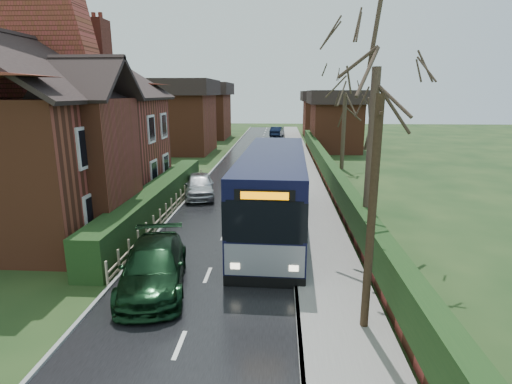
# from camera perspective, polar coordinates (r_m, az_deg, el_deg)

# --- Properties ---
(ground) EXTENTS (140.00, 140.00, 0.00)m
(ground) POSITION_cam_1_polar(r_m,az_deg,el_deg) (16.19, -5.65, -8.72)
(ground) COLOR #3A4F21
(ground) RESTS_ON ground
(road) EXTENTS (6.00, 100.00, 0.02)m
(road) POSITION_cam_1_polar(r_m,az_deg,el_deg) (25.62, -2.17, -0.08)
(road) COLOR black
(road) RESTS_ON ground
(pavement) EXTENTS (2.50, 100.00, 0.14)m
(pavement) POSITION_cam_1_polar(r_m,az_deg,el_deg) (25.55, 7.36, -0.09)
(pavement) COLOR slate
(pavement) RESTS_ON ground
(kerb_right) EXTENTS (0.12, 100.00, 0.14)m
(kerb_right) POSITION_cam_1_polar(r_m,az_deg,el_deg) (25.50, 4.66, -0.05)
(kerb_right) COLOR gray
(kerb_right) RESTS_ON ground
(kerb_left) EXTENTS (0.12, 100.00, 0.10)m
(kerb_left) POSITION_cam_1_polar(r_m,az_deg,el_deg) (26.09, -8.85, 0.11)
(kerb_left) COLOR gray
(kerb_left) RESTS_ON ground
(front_hedge) EXTENTS (1.20, 16.00, 1.60)m
(front_hedge) POSITION_cam_1_polar(r_m,az_deg,el_deg) (21.44, -13.95, -1.11)
(front_hedge) COLOR black
(front_hedge) RESTS_ON ground
(picket_fence) EXTENTS (0.10, 16.00, 0.90)m
(picket_fence) POSITION_cam_1_polar(r_m,az_deg,el_deg) (21.32, -11.97, -2.06)
(picket_fence) COLOR tan
(picket_fence) RESTS_ON ground
(right_wall_hedge) EXTENTS (0.60, 50.00, 1.80)m
(right_wall_hedge) POSITION_cam_1_polar(r_m,az_deg,el_deg) (25.50, 10.90, 1.93)
(right_wall_hedge) COLOR brown
(right_wall_hedge) RESTS_ON ground
(brick_house) EXTENTS (9.30, 14.60, 10.30)m
(brick_house) POSITION_cam_1_polar(r_m,az_deg,el_deg) (22.58, -26.57, 7.81)
(brick_house) COLOR brown
(brick_house) RESTS_ON ground
(bus) EXTENTS (3.10, 12.05, 3.64)m
(bus) POSITION_cam_1_polar(r_m,az_deg,el_deg) (18.38, 2.51, 0.03)
(bus) COLOR black
(bus) RESTS_ON ground
(car_silver) EXTENTS (2.54, 4.54, 1.46)m
(car_silver) POSITION_cam_1_polar(r_m,az_deg,el_deg) (24.71, -8.10, 0.98)
(car_silver) COLOR silver
(car_silver) RESTS_ON ground
(car_green) EXTENTS (2.94, 5.24, 1.43)m
(car_green) POSITION_cam_1_polar(r_m,az_deg,el_deg) (13.67, -14.42, -10.27)
(car_green) COLOR black
(car_green) RESTS_ON ground
(car_distant) EXTENTS (2.15, 4.63, 1.47)m
(car_distant) POSITION_cam_1_polar(r_m,az_deg,el_deg) (58.89, 3.02, 8.60)
(car_distant) COLOR black
(car_distant) RESTS_ON ground
(bus_stop_sign) EXTENTS (0.11, 0.39, 2.58)m
(bus_stop_sign) POSITION_cam_1_polar(r_m,az_deg,el_deg) (15.72, 5.98, -2.85)
(bus_stop_sign) COLOR slate
(bus_stop_sign) RESTS_ON ground
(telegraph_pole) EXTENTS (0.21, 0.80, 6.22)m
(telegraph_pole) POSITION_cam_1_polar(r_m,az_deg,el_deg) (10.47, 16.18, -3.69)
(telegraph_pole) COLOR black
(telegraph_pole) RESTS_ON ground
(tree_right_near) EXTENTS (4.75, 4.75, 10.25)m
(tree_right_near) POSITION_cam_1_polar(r_m,az_deg,el_deg) (16.10, 17.02, 18.49)
(tree_right_near) COLOR #3C2D23
(tree_right_near) RESTS_ON ground
(tree_right_far) EXTENTS (4.56, 4.56, 8.80)m
(tree_right_far) POSITION_cam_1_polar(r_m,az_deg,el_deg) (33.77, 12.70, 14.24)
(tree_right_far) COLOR #372C20
(tree_right_far) RESTS_ON ground
(tree_house_side) EXTENTS (4.14, 4.14, 9.40)m
(tree_house_side) POSITION_cam_1_polar(r_m,az_deg,el_deg) (28.23, -19.96, 14.78)
(tree_house_side) COLOR #382D21
(tree_house_side) RESTS_ON ground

